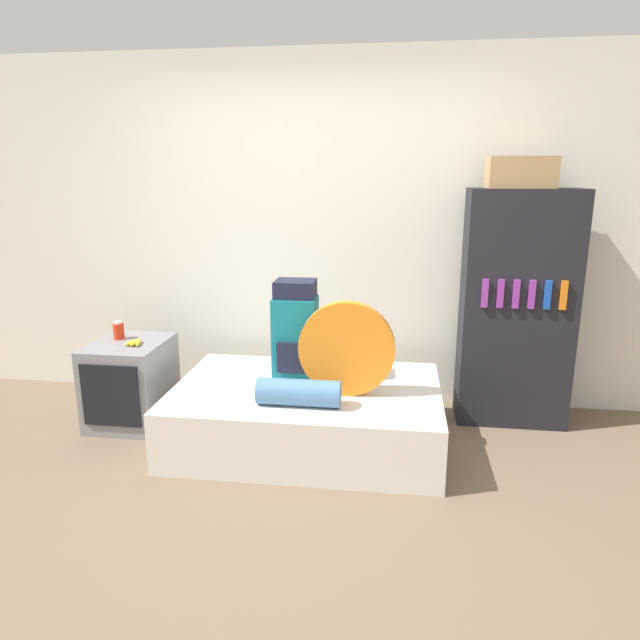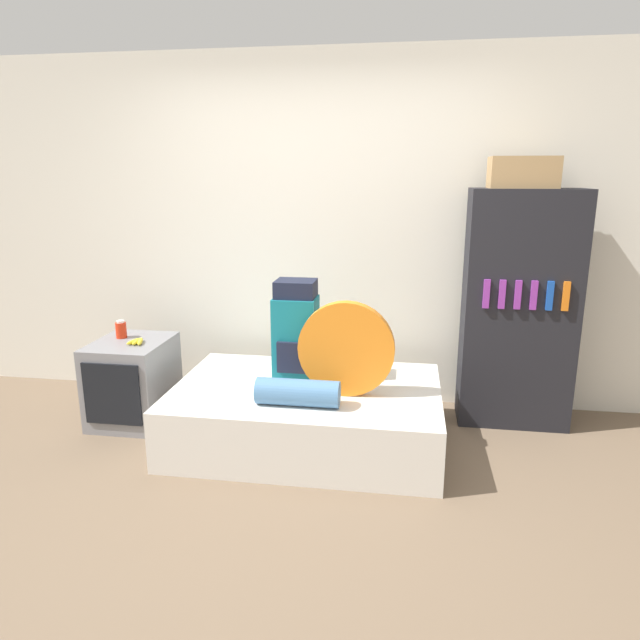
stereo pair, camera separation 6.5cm
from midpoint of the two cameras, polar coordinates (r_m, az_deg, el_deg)
ground_plane at (r=3.23m, az=-4.47°, el=-18.11°), size 16.00×16.00×0.00m
wall_back at (r=4.35m, az=0.17°, el=8.74°), size 8.00×0.05×2.60m
bed at (r=3.81m, az=-0.81°, el=-9.36°), size 1.72×1.16×0.39m
backpack at (r=3.75m, az=-1.94°, el=-1.29°), size 0.28×0.27×0.68m
tent_bag at (r=3.51m, az=3.16°, el=-2.91°), size 0.60×0.08×0.60m
sleeping_roll at (r=3.42m, az=-1.69°, el=-7.26°), size 0.50×0.16×0.16m
television at (r=4.29m, az=-17.79°, el=-5.83°), size 0.50×0.60×0.59m
canister at (r=4.30m, az=-18.87°, el=-0.92°), size 0.08×0.08×0.13m
banana_bunch at (r=4.13m, az=-17.37°, el=-2.05°), size 0.12×0.15×0.03m
bookshelf at (r=4.17m, az=19.67°, el=0.94°), size 0.75×0.38×1.64m
cardboard_box at (r=4.06m, az=20.08°, el=13.70°), size 0.43×0.25×0.20m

